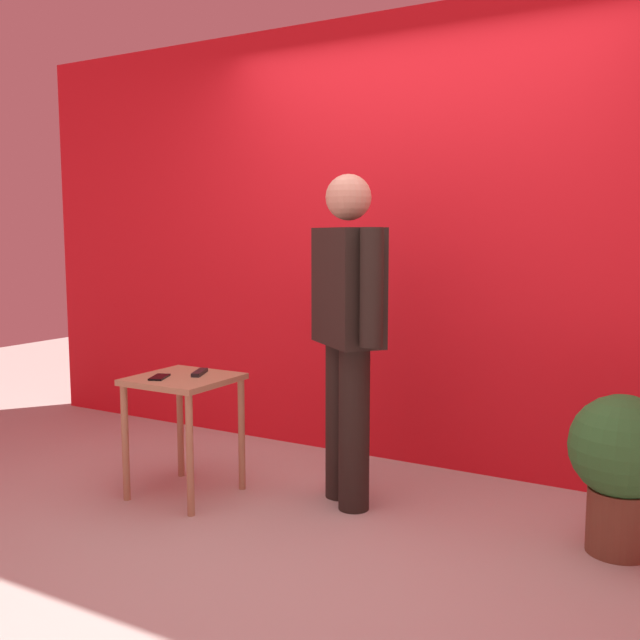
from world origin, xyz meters
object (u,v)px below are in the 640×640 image
object	(u,v)px
cell_phone	(159,377)
side_table	(184,398)
standing_person	(348,323)
tv_remote	(200,372)
potted_plant	(621,460)

from	to	relation	value
cell_phone	side_table	bearing A→B (deg)	28.83
side_table	cell_phone	size ratio (longest dim) A/B	4.36
standing_person	side_table	world-z (taller)	standing_person
side_table	cell_phone	bearing A→B (deg)	-128.43
tv_remote	side_table	bearing A→B (deg)	-138.72
potted_plant	standing_person	bearing A→B (deg)	-177.38
standing_person	potted_plant	distance (m)	1.37
side_table	cell_phone	distance (m)	0.17
standing_person	cell_phone	size ratio (longest dim) A/B	11.41
standing_person	tv_remote	size ratio (longest dim) A/B	9.66
standing_person	cell_phone	xyz separation A→B (m)	(-0.86, -0.41, -0.29)
cell_phone	tv_remote	distance (m)	0.21
cell_phone	potted_plant	size ratio (longest dim) A/B	0.21
standing_person	side_table	size ratio (longest dim) A/B	2.62
side_table	potted_plant	xyz separation A→B (m)	(2.06, 0.37, -0.11)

